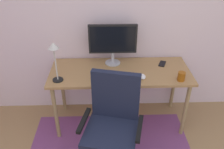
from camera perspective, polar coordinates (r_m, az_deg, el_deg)
The scene contains 9 objects.
wall_back at distance 2.81m, azimuth 0.54°, elevation 14.94°, with size 6.00×0.10×2.60m, color silver.
desk at distance 2.71m, azimuth 1.94°, elevation -0.35°, with size 1.58×0.63×0.74m.
monitor at distance 2.70m, azimuth 0.18°, elevation 8.16°, with size 0.55×0.18×0.48m.
keyboard at distance 2.53m, azimuth 0.19°, elevation -0.66°, with size 0.43×0.13×0.02m, color black.
computer_mouse at distance 2.55m, azimuth 7.42°, elevation -0.50°, with size 0.06×0.10×0.03m, color white.
coffee_cup at distance 2.58m, azimuth 16.38°, elevation -0.45°, with size 0.08×0.08×0.10m, color #964D0F.
cell_phone at distance 2.87m, azimuth 12.03°, elevation 2.56°, with size 0.07×0.14×0.01m, color black.
desk_lamp at distance 2.41m, azimuth -13.74°, elevation 4.82°, with size 0.11×0.11×0.43m.
office_chair at distance 2.33m, azimuth 0.09°, elevation -13.90°, with size 0.62×0.57×1.02m.
Camera 1 is at (-0.11, -0.49, 2.08)m, focal length 37.94 mm.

